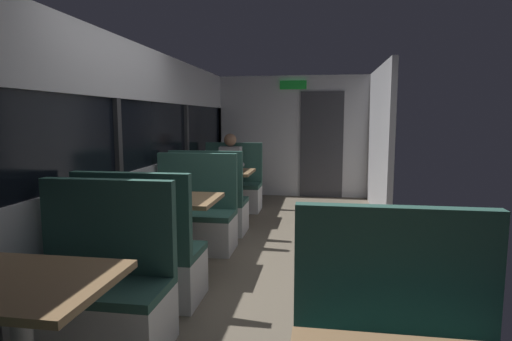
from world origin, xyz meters
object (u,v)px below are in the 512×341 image
Objects in this scene: dining_table_near_window at (19,299)px; bench_mid_window_facing_entry at (194,221)px; bench_far_window_facing_end at (210,208)px; seated_passenger at (231,178)px; bench_far_window_facing_entry at (232,190)px; bench_near_window_facing_entry at (98,299)px; bench_mid_window_facing_end at (143,263)px; dining_table_mid_window at (172,208)px; dining_table_far_window at (222,177)px.

dining_table_near_window is 0.82× the size of bench_mid_window_facing_entry.
bench_far_window_facing_end is 0.87× the size of seated_passenger.
bench_far_window_facing_end is at bearing -90.00° from seated_passenger.
bench_far_window_facing_entry is (0.00, 1.40, 0.00)m from bench_far_window_facing_end.
bench_mid_window_facing_end is (0.00, 0.69, 0.00)m from bench_near_window_facing_entry.
bench_mid_window_facing_end and bench_far_window_facing_end have the same top height.
dining_table_mid_window is 0.77m from bench_mid_window_facing_entry.
bench_near_window_facing_entry reaches higher than dining_table_near_window.
dining_table_near_window is at bearing -90.00° from seated_passenger.
bench_far_window_facing_entry is (0.00, 4.88, -0.31)m from dining_table_near_window.
dining_table_mid_window is at bearing 90.00° from bench_near_window_facing_entry.
dining_table_mid_window is at bearing -90.00° from dining_table_far_window.
bench_far_window_facing_entry is at bearing 90.00° from bench_mid_window_facing_end.
bench_mid_window_facing_entry is 1.00× the size of bench_far_window_facing_entry.
seated_passenger is (0.00, 3.42, 0.21)m from bench_mid_window_facing_end.
dining_table_mid_window is at bearing -90.00° from seated_passenger.
bench_far_window_facing_entry is 0.87× the size of seated_passenger.
bench_near_window_facing_entry is 1.00× the size of bench_mid_window_facing_entry.
bench_mid_window_facing_end is 1.22× the size of dining_table_far_window.
bench_mid_window_facing_entry reaches higher than dining_table_near_window.
dining_table_mid_window is 0.82× the size of bench_far_window_facing_entry.
bench_far_window_facing_entry reaches higher than dining_table_near_window.
dining_table_mid_window is at bearing -90.00° from bench_far_window_facing_end.
bench_mid_window_facing_end reaches higher than dining_table_far_window.
dining_table_near_window is at bearing -90.00° from bench_near_window_facing_entry.
dining_table_mid_window is 0.82× the size of bench_mid_window_facing_entry.
bench_mid_window_facing_end reaches higher than dining_table_mid_window.
dining_table_mid_window is 0.82× the size of bench_far_window_facing_end.
bench_far_window_facing_entry is at bearing 90.00° from bench_far_window_facing_end.
bench_near_window_facing_entry and bench_far_window_facing_end have the same top height.
bench_far_window_facing_entry is (0.00, 2.79, -0.31)m from dining_table_mid_window.
bench_near_window_facing_entry is 3.49m from dining_table_far_window.
dining_table_mid_window is (0.00, 2.09, 0.00)m from dining_table_near_window.
bench_far_window_facing_end is 1.40m from bench_far_window_facing_entry.
bench_mid_window_facing_entry is at bearing -90.00° from bench_far_window_facing_end.
bench_near_window_facing_entry is at bearing -90.00° from dining_table_mid_window.
bench_mid_window_facing_entry is (0.00, 1.40, 0.00)m from bench_mid_window_facing_end.
bench_mid_window_facing_entry is (0.00, 2.09, 0.00)m from bench_near_window_facing_entry.
bench_mid_window_facing_end is at bearing 90.00° from bench_near_window_facing_entry.
dining_table_near_window is 4.89m from bench_far_window_facing_entry.
bench_mid_window_facing_entry is at bearing -90.00° from bench_far_window_facing_entry.
dining_table_near_window and dining_table_far_window have the same top height.
seated_passenger reaches higher than bench_far_window_facing_end.
bench_far_window_facing_end is (0.00, 0.69, 0.00)m from bench_mid_window_facing_entry.
seated_passenger is at bearing 90.00° from bench_far_window_facing_end.
dining_table_far_window is at bearing -90.00° from seated_passenger.
dining_table_mid_window is 0.77m from bench_mid_window_facing_end.
bench_mid_window_facing_entry is at bearing 90.00° from bench_mid_window_facing_end.
bench_mid_window_facing_end is 1.00× the size of bench_far_window_facing_entry.
bench_far_window_facing_entry is (0.00, 0.70, -0.31)m from dining_table_far_window.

